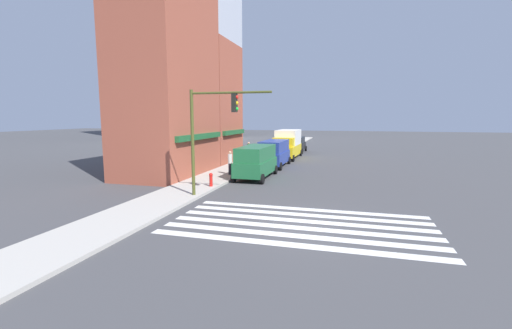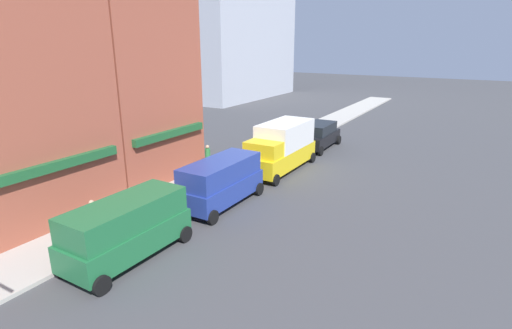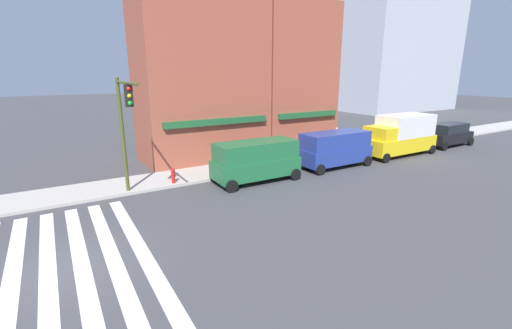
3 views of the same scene
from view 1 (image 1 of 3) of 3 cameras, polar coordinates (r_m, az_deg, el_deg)
The scene contains 13 objects.
ground_plane at distance 14.56m, azimuth 7.40°, elevation -9.86°, with size 200.00×200.00×0.00m, color #424244.
sidewalk_left at distance 17.20m, azimuth -18.37°, elevation -7.15°, with size 120.00×3.00×0.15m.
crosswalk_stripes at distance 14.55m, azimuth 7.40°, elevation -9.85°, with size 5.27×10.80×0.01m.
storefront_row at distance 29.38m, azimuth -11.96°, elevation 12.74°, with size 15.02×5.30×15.43m.
traffic_signal at distance 18.46m, azimuth -7.65°, elevation 6.60°, with size 0.32×4.49×5.88m.
van_green at distance 24.85m, azimuth 0.00°, elevation 0.65°, with size 5.02×2.22×2.34m.
van_blue at distance 30.73m, azimuth 3.04°, elevation 2.04°, with size 5.01×2.22×2.34m.
box_truck_yellow at distance 37.16m, azimuth 5.26°, elevation 3.50°, with size 6.20×2.42×3.04m.
suv_black at distance 43.52m, azimuth 6.77°, elevation 3.38°, with size 4.74×2.12×1.94m.
pedestrian_white_shirt at distance 25.60m, azimuth -4.34°, elevation 0.36°, with size 0.32×0.32×1.77m.
pedestrian_green_top at distance 34.90m, azimuth -1.21°, elevation 2.40°, with size 0.32×0.32×1.77m.
pedestrian_blue_shirt at distance 27.19m, azimuth -2.62°, elevation 0.82°, with size 0.32×0.32×1.77m.
fire_hydrant at distance 21.44m, azimuth -7.52°, elevation -2.40°, with size 0.24×0.24×0.84m.
Camera 1 is at (-13.74, -1.90, 4.43)m, focal length 24.00 mm.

